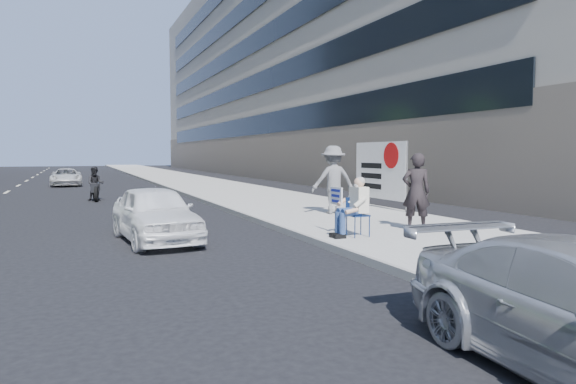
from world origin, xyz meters
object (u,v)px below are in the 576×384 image
seated_protester (353,204)px  jogger (333,180)px  protest_banner (380,170)px  white_sedan_far (66,177)px  pedestrian_woman (416,192)px  motorcycle (96,186)px  white_sedan_near (155,213)px

seated_protester → jogger: bearing=68.1°
protest_banner → white_sedan_far: (-9.93, 19.43, -0.87)m
jogger → pedestrian_woman: (0.26, -3.73, -0.11)m
pedestrian_woman → protest_banner: protest_banner is taller
jogger → pedestrian_woman: 3.74m
pedestrian_woman → jogger: bearing=-60.0°
seated_protester → white_sedan_far: seated_protester is taller
white_sedan_far → pedestrian_woman: bearing=-71.7°
motorcycle → protest_banner: bearing=-35.1°
pedestrian_woman → white_sedan_far: (-7.92, 24.12, -0.53)m
seated_protester → white_sedan_near: (-3.93, 1.96, -0.25)m
seated_protester → pedestrian_woman: (1.89, 0.31, 0.19)m
jogger → white_sedan_far: bearing=-62.3°
pedestrian_woman → seated_protester: bearing=35.2°
protest_banner → motorcycle: (-8.67, 8.09, -0.76)m
seated_protester → motorcycle: (-4.78, 13.09, -0.24)m
seated_protester → jogger: size_ratio=0.64×
seated_protester → pedestrian_woman: bearing=9.2°
protest_banner → motorcycle: protest_banner is taller
white_sedan_near → motorcycle: motorcycle is taller
seated_protester → jogger: jogger is taller
white_sedan_far → motorcycle: (1.26, -11.34, 0.11)m
jogger → white_sedan_near: (-5.56, -2.07, -0.55)m
motorcycle → jogger: bearing=-46.8°
white_sedan_near → motorcycle: (-0.84, 11.12, 0.01)m
pedestrian_woman → white_sedan_near: (-5.82, 1.66, -0.43)m
jogger → protest_banner: 2.47m
white_sedan_near → jogger: bearing=15.5°
pedestrian_woman → motorcycle: size_ratio=0.89×
pedestrian_woman → motorcycle: bearing=-36.5°
pedestrian_woman → protest_banner: 5.12m
pedestrian_woman → white_sedan_near: bearing=10.1°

